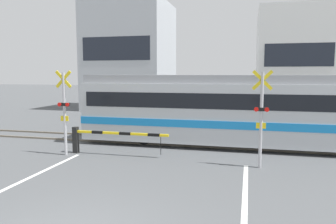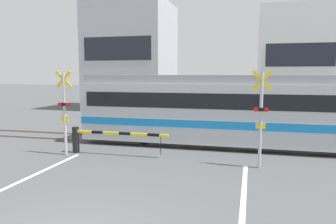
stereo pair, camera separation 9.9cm
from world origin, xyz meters
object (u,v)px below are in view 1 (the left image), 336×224
at_px(crossing_barrier_near, 100,137).
at_px(crossing_signal_left, 64,109).
at_px(pedestrian, 169,111).
at_px(commuter_train, 247,109).
at_px(crossing_signal_right, 261,114).
at_px(crossing_barrier_far, 232,121).

xyz_separation_m(crossing_barrier_near, crossing_signal_left, (-1.26, -0.42, 1.12)).
xyz_separation_m(crossing_signal_left, pedestrian, (2.27, 7.81, -0.86)).
height_order(commuter_train, crossing_signal_right, crossing_signal_right).
height_order(crossing_barrier_near, crossing_signal_left, crossing_signal_left).
bearing_deg(crossing_signal_right, crossing_barrier_far, 102.05).
bearing_deg(pedestrian, commuter_train, -44.36).
xyz_separation_m(commuter_train, pedestrian, (-4.63, 4.52, -0.71)).
bearing_deg(crossing_barrier_far, crossing_signal_left, -136.14).
height_order(crossing_barrier_far, crossing_signal_left, crossing_signal_left).
xyz_separation_m(crossing_barrier_far, crossing_signal_right, (1.26, -5.89, 1.12)).
relative_size(commuter_train, crossing_barrier_near, 3.66).
relative_size(crossing_barrier_near, crossing_signal_left, 1.20).
bearing_deg(crossing_signal_right, crossing_signal_left, 180.00).
bearing_deg(commuter_train, crossing_signal_left, -154.49).
bearing_deg(crossing_barrier_near, pedestrian, 82.18).
distance_m(commuter_train, crossing_barrier_far, 2.88).
bearing_deg(crossing_signal_right, pedestrian, 123.19).
relative_size(crossing_signal_left, crossing_signal_right, 1.00).
distance_m(crossing_signal_right, pedestrian, 9.38).
bearing_deg(crossing_barrier_near, crossing_barrier_far, 48.31).
bearing_deg(pedestrian, crossing_barrier_near, -97.82).
distance_m(crossing_signal_left, pedestrian, 8.18).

